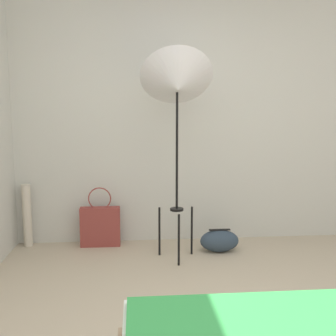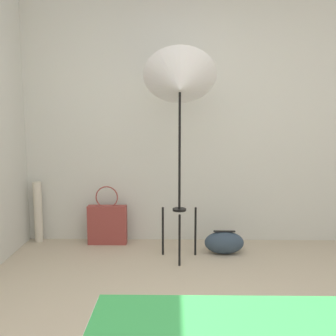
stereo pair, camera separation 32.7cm
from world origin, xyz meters
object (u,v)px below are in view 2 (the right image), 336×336
(paper_roll, at_px, (38,212))
(photo_umbrella, at_px, (180,85))
(tote_bag, at_px, (107,224))
(duffel_bag, at_px, (224,243))

(paper_roll, bearing_deg, photo_umbrella, -17.49)
(tote_bag, bearing_deg, photo_umbrella, -28.62)
(tote_bag, xyz_separation_m, paper_roll, (-0.73, 0.06, 0.11))
(duffel_bag, height_order, paper_roll, paper_roll)
(photo_umbrella, relative_size, paper_roll, 3.00)
(photo_umbrella, bearing_deg, tote_bag, 151.38)
(photo_umbrella, height_order, tote_bag, photo_umbrella)
(duffel_bag, bearing_deg, tote_bag, 167.23)
(tote_bag, distance_m, paper_roll, 0.74)
(photo_umbrella, relative_size, tote_bag, 3.14)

